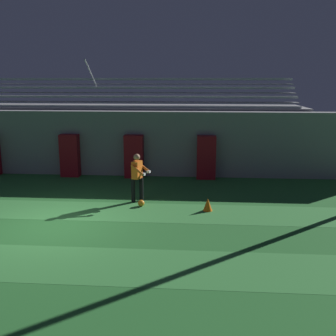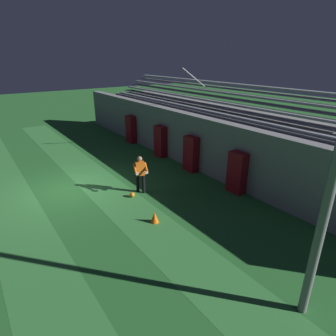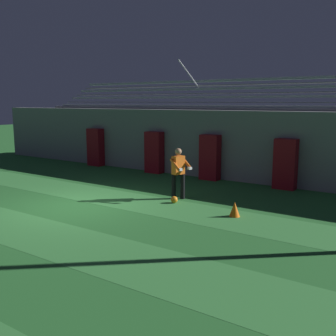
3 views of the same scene
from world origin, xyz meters
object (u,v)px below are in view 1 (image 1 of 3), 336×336
(padding_pillar_far_right, at_px, (206,158))
(goalkeeper, at_px, (137,175))
(padding_pillar_gate_left, at_px, (70,156))
(traffic_cone, at_px, (208,204))
(soccer_ball, at_px, (141,203))
(padding_pillar_gate_right, at_px, (134,156))

(padding_pillar_far_right, relative_size, goalkeeper, 1.10)
(padding_pillar_gate_left, bearing_deg, traffic_cone, -35.96)
(padding_pillar_gate_left, relative_size, padding_pillar_far_right, 1.00)
(goalkeeper, bearing_deg, soccer_ball, -70.66)
(goalkeeper, bearing_deg, padding_pillar_far_right, 54.82)
(padding_pillar_gate_right, height_order, soccer_ball, padding_pillar_gate_right)
(padding_pillar_gate_left, bearing_deg, soccer_ball, -47.22)
(padding_pillar_gate_left, relative_size, soccer_ball, 8.34)
(padding_pillar_gate_left, distance_m, goalkeeper, 4.87)
(padding_pillar_gate_right, xyz_separation_m, traffic_cone, (3.06, -4.25, -0.71))
(soccer_ball, bearing_deg, goalkeeper, 109.34)
(padding_pillar_gate_left, relative_size, padding_pillar_gate_right, 1.00)
(soccer_ball, distance_m, traffic_cone, 2.22)
(padding_pillar_gate_right, bearing_deg, goalkeeper, -78.85)
(padding_pillar_gate_left, height_order, padding_pillar_far_right, same)
(padding_pillar_gate_left, relative_size, traffic_cone, 4.37)
(padding_pillar_gate_right, relative_size, soccer_ball, 8.34)
(padding_pillar_far_right, height_order, soccer_ball, padding_pillar_far_right)
(padding_pillar_gate_left, distance_m, soccer_ball, 5.45)
(padding_pillar_far_right, bearing_deg, padding_pillar_gate_right, 180.00)
(padding_pillar_gate_right, bearing_deg, soccer_ball, -77.69)
(padding_pillar_gate_left, height_order, goalkeeper, padding_pillar_gate_left)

